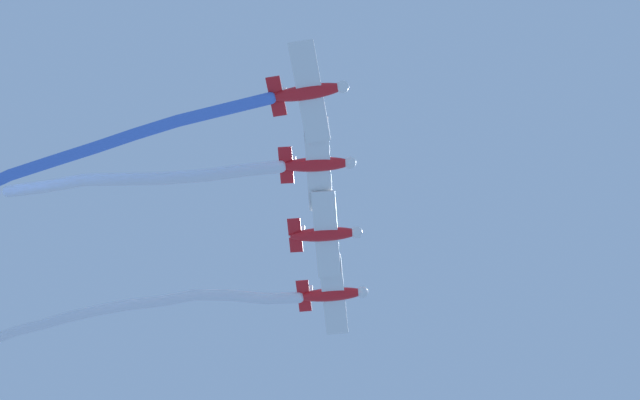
{
  "coord_description": "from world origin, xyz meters",
  "views": [
    {
      "loc": [
        25.62,
        -20.18,
        3.54
      ],
      "look_at": [
        -2.16,
        -5.49,
        59.17
      ],
      "focal_mm": 50.69,
      "sensor_mm": 36.0,
      "label": 1
    }
  ],
  "objects": [
    {
      "name": "airplane_left_wing",
      "position": [
        0.21,
        -6.92,
        59.34
      ],
      "size": [
        7.05,
        5.65,
        1.83
      ],
      "rotation": [
        0.0,
        0.0,
        1.03
      ],
      "color": "red"
    },
    {
      "name": "airplane_lead",
      "position": [
        4.84,
        -10.01,
        59.04
      ],
      "size": [
        6.77,
        5.88,
        1.83
      ],
      "rotation": [
        0.0,
        0.0,
        0.92
      ],
      "color": "red"
    },
    {
      "name": "smoke_trail_lead",
      "position": [
        -7.2,
        -22.19,
        58.95
      ],
      "size": [
        22.61,
        20.12,
        1.44
      ],
      "color": "#4C75DB"
    },
    {
      "name": "airplane_slot",
      "position": [
        -9.03,
        -0.76,
        59.34
      ],
      "size": [
        6.95,
        5.74,
        1.83
      ],
      "rotation": [
        0.0,
        0.0,
        0.99
      ],
      "color": "red"
    },
    {
      "name": "smoke_trail_left_wing",
      "position": [
        -6.89,
        -17.28,
        59.88
      ],
      "size": [
        12.59,
        17.09,
        2.42
      ],
      "color": "white"
    },
    {
      "name": "airplane_right_wing",
      "position": [
        -4.41,
        -3.84,
        59.04
      ],
      "size": [
        7.01,
        5.69,
        1.83
      ],
      "rotation": [
        0.0,
        0.0,
        1.01
      ],
      "color": "red"
    },
    {
      "name": "smoke_trail_slot",
      "position": [
        -19.61,
        -13.44,
        61.94
      ],
      "size": [
        20.71,
        20.5,
        6.17
      ],
      "color": "white"
    }
  ]
}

